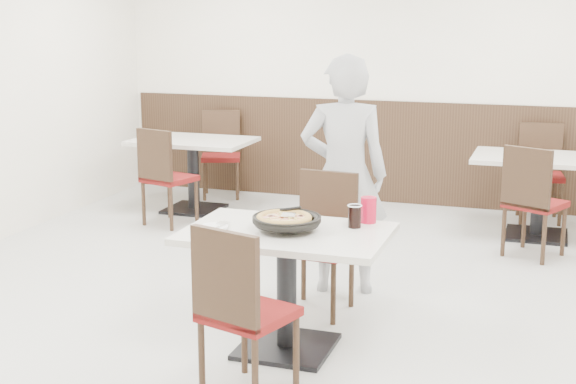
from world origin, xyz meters
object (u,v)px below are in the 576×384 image
(pizza, at_px, (284,221))
(diner_person, at_px, (344,175))
(bg_chair_right_far, at_px, (541,174))
(cola_glass, at_px, (355,217))
(bg_chair_left_far, at_px, (221,155))
(bg_chair_left_near, at_px, (169,176))
(pizza_pan, at_px, (287,224))
(main_table, at_px, (287,291))
(red_cup, at_px, (369,210))
(chair_far, at_px, (318,245))
(chair_near, at_px, (249,310))
(side_plate, at_px, (214,227))
(bg_chair_right_near, at_px, (536,201))
(bg_table_left, at_px, (193,175))
(bg_table_right, at_px, (539,197))

(pizza, height_order, diner_person, diner_person)
(bg_chair_right_far, bearing_deg, diner_person, 55.68)
(cola_glass, height_order, bg_chair_left_far, bg_chair_left_far)
(diner_person, bearing_deg, bg_chair_left_near, -46.25)
(pizza_pan, bearing_deg, bg_chair_left_far, 118.54)
(cola_glass, distance_m, bg_chair_right_far, 3.71)
(main_table, bearing_deg, diner_person, 87.70)
(diner_person, bearing_deg, pizza, 73.23)
(cola_glass, height_order, red_cup, red_cup)
(bg_chair_left_near, bearing_deg, diner_person, -16.01)
(chair_far, relative_size, bg_chair_right_far, 1.00)
(pizza, relative_size, bg_chair_left_far, 0.34)
(pizza_pan, bearing_deg, bg_chair_right_far, 70.11)
(bg_chair_left_far, bearing_deg, pizza, 97.14)
(chair_far, distance_m, pizza_pan, 0.74)
(cola_glass, distance_m, bg_chair_left_near, 3.32)
(chair_near, height_order, bg_chair_left_far, same)
(side_plate, xyz_separation_m, red_cup, (0.84, 0.43, 0.07))
(side_plate, height_order, red_cup, red_cup)
(chair_far, bearing_deg, pizza_pan, 95.39)
(cola_glass, bearing_deg, bg_chair_right_near, 66.73)
(main_table, distance_m, chair_near, 0.62)
(diner_person, height_order, bg_chair_left_far, diner_person)
(cola_glass, height_order, bg_chair_right_near, bg_chair_right_near)
(red_cup, xyz_separation_m, bg_table_left, (-2.47, 2.72, -0.45))
(pizza, bearing_deg, bg_chair_left_near, 129.08)
(bg_table_right, bearing_deg, diner_person, -123.69)
(pizza_pan, height_order, side_plate, pizza_pan)
(side_plate, distance_m, bg_table_right, 3.72)
(chair_near, height_order, bg_chair_left_near, same)
(chair_far, bearing_deg, bg_chair_left_far, -51.39)
(bg_table_right, bearing_deg, side_plate, -118.98)
(bg_chair_left_near, bearing_deg, red_cup, -24.80)
(main_table, distance_m, cola_glass, 0.60)
(red_cup, distance_m, bg_chair_right_far, 3.56)
(pizza_pan, bearing_deg, bg_chair_right_near, 61.62)
(pizza, bearing_deg, bg_chair_right_near, 61.42)
(bg_chair_left_near, bearing_deg, pizza, -34.56)
(bg_table_right, bearing_deg, bg_chair_right_far, 90.51)
(cola_glass, distance_m, bg_chair_left_far, 4.29)
(side_plate, relative_size, bg_table_left, 0.14)
(chair_far, distance_m, red_cup, 0.64)
(red_cup, bearing_deg, pizza, -141.15)
(pizza, relative_size, bg_chair_right_near, 0.34)
(chair_near, relative_size, bg_chair_left_far, 1.00)
(main_table, bearing_deg, cola_glass, 28.23)
(chair_near, xyz_separation_m, red_cup, (0.42, 0.95, 0.35))
(main_table, xyz_separation_m, bg_chair_left_near, (-2.03, 2.47, 0.10))
(bg_table_left, xyz_separation_m, bg_chair_left_near, (0.02, -0.58, 0.10))
(bg_table_left, relative_size, bg_chair_left_far, 1.26)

